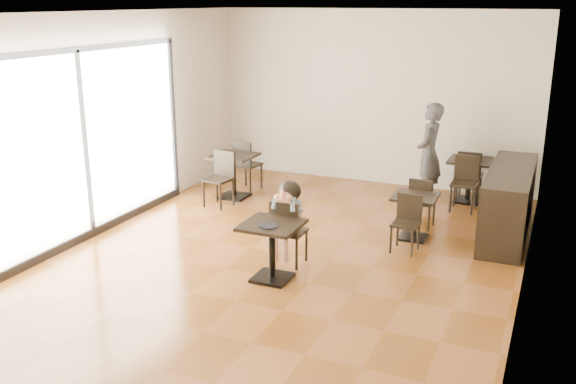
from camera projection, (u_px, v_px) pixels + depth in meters
The scene contains 23 objects.
floor at pixel (289, 254), 8.80m from camera, with size 6.00×8.00×0.01m, color brown.
ceiling at pixel (289, 12), 7.88m from camera, with size 6.00×8.00×0.01m, color silver.
wall_back at pixel (374, 98), 11.85m from camera, with size 6.00×0.01×3.20m, color beige.
wall_front at pixel (80, 242), 4.82m from camera, with size 6.00×0.01×3.20m, color beige.
wall_left at pixel (103, 123), 9.47m from camera, with size 0.01×8.00×3.20m, color beige.
wall_right at pixel (535, 162), 7.20m from camera, with size 0.01×8.00×3.20m, color beige.
storefront_window at pixel (83, 143), 9.08m from camera, with size 0.04×4.50×2.60m, color white.
child_table at pixel (272, 252), 7.91m from camera, with size 0.70×0.70×0.74m, color black, non-canonical shape.
child_chair at pixel (290, 232), 8.37m from camera, with size 0.40×0.40×0.89m, color black, non-canonical shape.
child at pixel (290, 223), 8.33m from camera, with size 0.40×0.56×1.12m, color slate, non-canonical shape.
plate at pixel (268, 225), 7.71m from camera, with size 0.25×0.25×0.01m, color black.
pizza_slice at pixel (284, 197), 8.05m from camera, with size 0.26×0.20×0.06m, color #ECDB8A, non-canonical shape.
adult_patron at pixel (429, 153), 10.83m from camera, with size 0.62×0.41×1.71m, color #3E3F43.
cafe_table_mid at pixel (414, 217), 9.29m from camera, with size 0.62×0.62×0.66m, color black, non-canonical shape.
cafe_table_left at pixel (234, 176), 11.22m from camera, with size 0.73×0.73×0.77m, color black, non-canonical shape.
cafe_table_back at pixel (469, 181), 10.99m from camera, with size 0.71×0.71×0.75m, color black, non-canonical shape.
chair_mid_a at pixel (422, 202), 9.75m from camera, with size 0.35×0.35×0.79m, color black, non-canonical shape.
chair_mid_b at pixel (405, 224), 8.79m from camera, with size 0.35×0.35×0.79m, color black, non-canonical shape.
chair_left_a at pixel (248, 165), 11.68m from camera, with size 0.42×0.42×0.93m, color black, non-canonical shape.
chair_left_b at pixel (218, 180), 10.71m from camera, with size 0.42×0.42×0.93m, color black, non-canonical shape.
chair_back_a at pixel (470, 175), 11.03m from camera, with size 0.40×0.40×0.90m, color black, non-canonical shape.
chair_back_b at pixel (464, 184), 10.48m from camera, with size 0.40×0.40×0.90m, color black, non-canonical shape.
service_counter at pixel (509, 202), 9.41m from camera, with size 0.60×2.40×1.00m, color black.
Camera 1 is at (3.22, -7.52, 3.35)m, focal length 40.00 mm.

